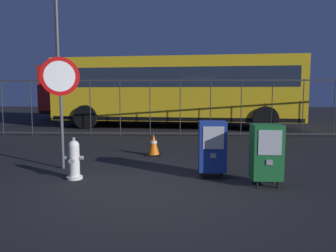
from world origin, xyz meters
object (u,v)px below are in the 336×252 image
street_light_near_right (56,43)px  stop_sign (60,89)px  fire_hydrant (74,160)px  bus_far (137,89)px  traffic_cone (154,145)px  street_light_near_left (58,47)px  bus_near (176,88)px  newspaper_box_primary (212,146)px  newspaper_box_secondary (266,152)px

street_light_near_right → stop_sign: bearing=-69.1°
fire_hydrant → bus_far: 12.48m
fire_hydrant → traffic_cone: 2.54m
traffic_cone → fire_hydrant: bearing=-119.0°
street_light_near_left → street_light_near_right: (-2.03, 5.21, 0.99)m
bus_near → street_light_near_right: (-7.76, 6.64, 2.99)m
newspaper_box_primary → stop_sign: 3.17m
traffic_cone → bus_far: 10.43m
newspaper_box_primary → street_light_near_left: size_ratio=0.16×
newspaper_box_primary → stop_sign: size_ratio=0.46×
street_light_near_left → bus_far: bearing=31.6°
stop_sign → bus_near: (2.17, 8.01, 0.11)m
bus_far → street_light_near_left: street_light_near_left is taller
stop_sign → traffic_cone: stop_sign is taller
newspaper_box_primary → street_light_near_right: bearing=119.3°
newspaper_box_secondary → bus_near: bearing=100.1°
bus_far → stop_sign: bearing=-82.3°
fire_hydrant → newspaper_box_primary: 2.48m
newspaper_box_primary → traffic_cone: size_ratio=1.92×
bus_far → fire_hydrant: bearing=-80.0°
bus_near → street_light_near_left: (-5.74, 1.43, 2.01)m
bus_near → traffic_cone: bearing=-87.5°
bus_near → bus_far: size_ratio=1.00×
stop_sign → street_light_near_left: size_ratio=0.35×
newspaper_box_primary → street_light_near_right: (-8.54, 15.21, 4.13)m
bus_far → street_light_near_left: 4.63m
newspaper_box_secondary → bus_far: (-3.80, 12.70, 1.14)m
bus_far → street_light_near_right: size_ratio=1.30×
fire_hydrant → street_light_near_left: bearing=111.7°
bus_near → street_light_near_left: street_light_near_left is taller
newspaper_box_secondary → fire_hydrant: bearing=174.8°
newspaper_box_primary → newspaper_box_secondary: size_ratio=1.00×
newspaper_box_primary → street_light_near_left: bearing=123.1°
newspaper_box_secondary → street_light_near_right: (-9.37, 15.72, 4.13)m
traffic_cone → bus_near: bus_near is taller
street_light_near_right → traffic_cone: bearing=-61.0°
street_light_near_right → bus_near: bearing=-40.5°
newspaper_box_primary → stop_sign: bearing=169.2°
street_light_near_right → fire_hydrant: bearing=-68.5°
fire_hydrant → bus_far: (-0.51, 12.40, 1.36)m
fire_hydrant → street_light_near_left: size_ratio=0.12×
newspaper_box_secondary → street_light_near_right: size_ratio=0.12×
newspaper_box_secondary → bus_far: size_ratio=0.09×
bus_near → bus_far: (-2.19, 3.61, 0.00)m
bus_near → bus_far: same height
fire_hydrant → stop_sign: 1.55m
fire_hydrant → newspaper_box_primary: size_ratio=0.73×
stop_sign → traffic_cone: bearing=39.9°
stop_sign → bus_near: bearing=74.8°
street_light_near_right → newspaper_box_primary: bearing=-60.7°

